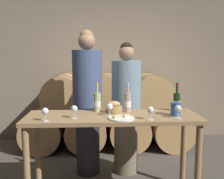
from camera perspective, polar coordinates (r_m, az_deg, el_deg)
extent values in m
cube|color=gray|center=(4.76, -1.28, 8.69)|extent=(10.00, 0.12, 3.20)
cylinder|color=tan|center=(4.46, -14.47, -8.22)|extent=(0.63, 0.89, 0.63)
cylinder|color=#2D2D33|center=(4.19, -15.25, -9.30)|extent=(0.64, 0.02, 0.64)
cylinder|color=#2D2D33|center=(4.73, -13.78, -7.27)|extent=(0.64, 0.02, 0.64)
cylinder|color=tan|center=(4.37, -5.54, -8.32)|extent=(0.63, 0.89, 0.63)
cylinder|color=#2D2D33|center=(4.10, -5.72, -9.43)|extent=(0.64, 0.02, 0.64)
cylinder|color=#2D2D33|center=(4.65, -5.39, -7.34)|extent=(0.64, 0.02, 0.64)
cylinder|color=tan|center=(4.39, 3.51, -8.21)|extent=(0.63, 0.89, 0.63)
cylinder|color=#2D2D33|center=(4.12, 3.96, -9.31)|extent=(0.64, 0.02, 0.64)
cylinder|color=#2D2D33|center=(4.67, 3.11, -7.25)|extent=(0.64, 0.02, 0.64)
cylinder|color=tan|center=(4.52, 12.25, -7.92)|extent=(0.63, 0.89, 0.63)
cylinder|color=#2D2D33|center=(4.26, 13.26, -8.95)|extent=(0.64, 0.02, 0.64)
cylinder|color=#2D2D33|center=(4.79, 11.35, -7.01)|extent=(0.64, 0.02, 0.64)
cylinder|color=tan|center=(4.28, -10.23, -0.95)|extent=(0.63, 0.89, 0.63)
cylinder|color=#2D2D33|center=(4.00, -10.74, -1.58)|extent=(0.64, 0.02, 0.64)
cylinder|color=#2D2D33|center=(4.56, -9.78, -0.40)|extent=(0.64, 0.02, 0.64)
cylinder|color=tan|center=(4.25, -1.03, -0.90)|extent=(0.63, 0.89, 0.63)
cylinder|color=#2D2D33|center=(3.96, -0.89, -1.53)|extent=(0.64, 0.02, 0.64)
cylinder|color=#2D2D33|center=(4.53, -1.15, -0.34)|extent=(0.64, 0.02, 0.64)
cylinder|color=tan|center=(4.32, 8.08, -0.82)|extent=(0.63, 0.89, 0.63)
cylinder|color=#2D2D33|center=(4.05, 8.85, -1.43)|extent=(0.64, 0.02, 0.64)
cylinder|color=#2D2D33|center=(4.60, 7.41, -0.28)|extent=(0.64, 0.02, 0.64)
cylinder|color=#99754C|center=(2.71, -18.06, -16.48)|extent=(0.06, 0.06, 0.87)
cylinder|color=#99754C|center=(2.79, 18.20, -15.73)|extent=(0.06, 0.06, 0.87)
cylinder|color=#99754C|center=(3.11, -15.88, -13.16)|extent=(0.06, 0.06, 0.87)
cylinder|color=#99754C|center=(3.18, 15.26, -12.64)|extent=(0.06, 0.06, 0.87)
cube|color=#99754C|center=(2.68, 0.12, -6.05)|extent=(1.77, 0.57, 0.04)
cylinder|color=#232326|center=(3.42, -5.28, -10.80)|extent=(0.30, 0.30, 0.88)
cylinder|color=#3D4C75|center=(3.25, -5.45, 2.44)|extent=(0.36, 0.36, 0.70)
sphere|color=#997051|center=(3.24, -5.56, 10.39)|extent=(0.21, 0.21, 0.21)
sphere|color=olive|center=(3.26, -5.56, 11.38)|extent=(0.17, 0.17, 0.17)
cylinder|color=#756651|center=(3.45, 3.02, -11.27)|extent=(0.30, 0.30, 0.81)
cylinder|color=gray|center=(3.28, 3.12, 0.72)|extent=(0.37, 0.37, 0.64)
sphere|color=#997051|center=(3.25, 3.17, 7.98)|extent=(0.19, 0.19, 0.19)
sphere|color=black|center=(3.27, 3.16, 8.90)|extent=(0.16, 0.16, 0.16)
cylinder|color=#193819|center=(2.94, 13.90, -2.68)|extent=(0.07, 0.07, 0.20)
cylinder|color=#193819|center=(2.92, 13.99, 0.12)|extent=(0.03, 0.03, 0.09)
cylinder|color=maroon|center=(2.91, 14.03, 1.23)|extent=(0.03, 0.03, 0.02)
cylinder|color=white|center=(2.94, 13.89, -2.99)|extent=(0.08, 0.08, 0.06)
cylinder|color=#ADBC7F|center=(2.84, -3.25, -2.78)|extent=(0.07, 0.07, 0.20)
cylinder|color=#ADBC7F|center=(2.81, -3.27, 0.19)|extent=(0.03, 0.03, 0.09)
cylinder|color=gold|center=(2.81, -3.28, 1.34)|extent=(0.03, 0.03, 0.02)
cylinder|color=white|center=(2.84, -3.24, -3.10)|extent=(0.08, 0.08, 0.07)
cylinder|color=#BC8E93|center=(2.84, 3.39, -2.82)|extent=(0.07, 0.07, 0.20)
cylinder|color=#BC8E93|center=(2.82, 3.42, 0.09)|extent=(0.03, 0.03, 0.09)
cylinder|color=#B7B7BC|center=(2.81, 3.43, 1.24)|extent=(0.03, 0.03, 0.02)
cylinder|color=white|center=(2.84, 3.39, -3.13)|extent=(0.08, 0.08, 0.06)
cylinder|color=#335693|center=(2.73, 13.66, -4.15)|extent=(0.10, 0.10, 0.14)
cylinder|color=#335693|center=(2.72, 13.70, -2.88)|extent=(0.11, 0.11, 0.01)
cylinder|color=#A87F4C|center=(2.79, 0.41, -4.36)|extent=(0.18, 0.18, 0.07)
ellipsoid|color=tan|center=(2.77, 0.42, -3.14)|extent=(0.13, 0.08, 0.06)
cylinder|color=white|center=(2.53, 2.07, -6.27)|extent=(0.25, 0.25, 0.01)
cube|color=beige|center=(2.55, 3.19, -5.74)|extent=(0.07, 0.06, 0.02)
cube|color=#E0CC7F|center=(2.50, 0.93, -6.02)|extent=(0.07, 0.06, 0.02)
cylinder|color=white|center=(2.53, -14.29, -6.67)|extent=(0.06, 0.06, 0.00)
cylinder|color=white|center=(2.52, -14.32, -5.92)|extent=(0.01, 0.01, 0.06)
sphere|color=white|center=(2.51, -14.37, -4.60)|extent=(0.07, 0.07, 0.07)
cylinder|color=white|center=(2.58, -8.18, -6.19)|extent=(0.06, 0.06, 0.00)
cylinder|color=white|center=(2.57, -8.19, -5.46)|extent=(0.01, 0.01, 0.06)
sphere|color=white|center=(2.56, -8.22, -4.16)|extent=(0.07, 0.07, 0.07)
cylinder|color=white|center=(2.65, -0.54, -5.72)|extent=(0.06, 0.06, 0.00)
cylinder|color=white|center=(2.65, -0.54, -5.01)|extent=(0.01, 0.01, 0.06)
sphere|color=white|center=(2.63, -0.54, -3.74)|extent=(0.07, 0.07, 0.07)
cylinder|color=white|center=(2.53, 8.31, -6.49)|extent=(0.06, 0.06, 0.00)
cylinder|color=white|center=(2.52, 8.33, -5.75)|extent=(0.01, 0.01, 0.06)
sphere|color=white|center=(2.51, 8.36, -4.42)|extent=(0.07, 0.07, 0.07)
cylinder|color=white|center=(2.65, 14.14, -6.00)|extent=(0.06, 0.06, 0.00)
cylinder|color=white|center=(2.64, 14.17, -5.29)|extent=(0.01, 0.01, 0.06)
sphere|color=white|center=(2.63, 14.21, -4.02)|extent=(0.07, 0.07, 0.07)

